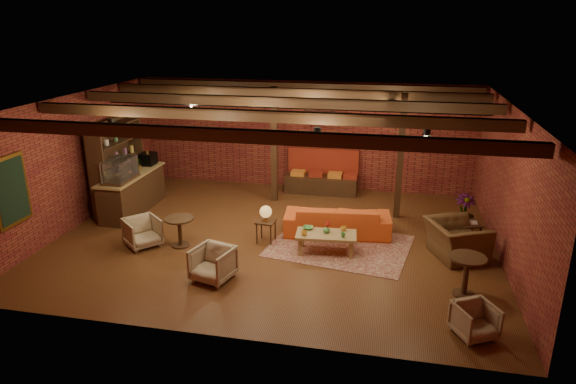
% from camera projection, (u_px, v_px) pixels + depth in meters
% --- Properties ---
extents(floor, '(10.00, 10.00, 0.00)m').
position_uv_depth(floor, '(274.00, 238.00, 12.08)').
color(floor, '#421F10').
rests_on(floor, ground).
extents(ceiling, '(10.00, 8.00, 0.02)m').
position_uv_depth(ceiling, '(273.00, 102.00, 11.05)').
color(ceiling, black).
rests_on(ceiling, wall_back).
extents(wall_back, '(10.00, 0.02, 3.20)m').
position_uv_depth(wall_back, '(305.00, 135.00, 15.27)').
color(wall_back, maroon).
rests_on(wall_back, ground).
extents(wall_front, '(10.00, 0.02, 3.20)m').
position_uv_depth(wall_front, '(214.00, 247.00, 7.86)').
color(wall_front, maroon).
rests_on(wall_front, ground).
extents(wall_left, '(0.02, 8.00, 3.20)m').
position_uv_depth(wall_left, '(75.00, 161.00, 12.53)').
color(wall_left, maroon).
rests_on(wall_left, ground).
extents(wall_right, '(0.02, 8.00, 3.20)m').
position_uv_depth(wall_right, '(509.00, 188.00, 10.60)').
color(wall_right, maroon).
rests_on(wall_right, ground).
extents(ceiling_beams, '(9.80, 6.40, 0.22)m').
position_uv_depth(ceiling_beams, '(273.00, 108.00, 11.09)').
color(ceiling_beams, '#311D10').
rests_on(ceiling_beams, ceiling).
extents(ceiling_pipe, '(9.60, 0.12, 0.12)m').
position_uv_depth(ceiling_pipe, '(288.00, 106.00, 12.64)').
color(ceiling_pipe, black).
rests_on(ceiling_pipe, ceiling).
extents(post_left, '(0.16, 0.16, 3.20)m').
position_uv_depth(post_left, '(274.00, 145.00, 14.09)').
color(post_left, '#311D10').
rests_on(post_left, ground).
extents(post_right, '(0.16, 0.16, 3.20)m').
position_uv_depth(post_right, '(400.00, 157.00, 12.88)').
color(post_right, '#311D10').
rests_on(post_right, ground).
extents(service_counter, '(0.80, 2.50, 1.60)m').
position_uv_depth(service_counter, '(132.00, 182.00, 13.54)').
color(service_counter, '#311D10').
rests_on(service_counter, ground).
extents(plant_counter, '(0.35, 0.39, 0.30)m').
position_uv_depth(plant_counter, '(137.00, 165.00, 13.57)').
color(plant_counter, '#337F33').
rests_on(plant_counter, service_counter).
extents(shelving_hutch, '(0.52, 2.00, 2.40)m').
position_uv_depth(shelving_hutch, '(118.00, 166.00, 13.58)').
color(shelving_hutch, '#311D10').
rests_on(shelving_hutch, ground).
extents(chalkboard_menu, '(0.08, 0.96, 1.46)m').
position_uv_depth(chalkboard_menu, '(11.00, 191.00, 10.39)').
color(chalkboard_menu, black).
rests_on(chalkboard_menu, wall_left).
extents(banquette, '(2.10, 0.70, 1.00)m').
position_uv_depth(banquette, '(322.00, 176.00, 15.09)').
color(banquette, maroon).
rests_on(banquette, ground).
extents(service_sign, '(0.86, 0.06, 0.30)m').
position_uv_depth(service_sign, '(321.00, 117.00, 14.08)').
color(service_sign, '#EF4617').
rests_on(service_sign, ceiling).
extents(ceiling_spotlights, '(6.40, 4.40, 0.28)m').
position_uv_depth(ceiling_spotlights, '(273.00, 118.00, 11.16)').
color(ceiling_spotlights, black).
rests_on(ceiling_spotlights, ceiling).
extents(rug, '(3.37, 2.78, 0.01)m').
position_uv_depth(rug, '(340.00, 246.00, 11.67)').
color(rug, maroon).
rests_on(rug, floor).
extents(sofa, '(2.59, 1.24, 0.73)m').
position_uv_depth(sofa, '(337.00, 220.00, 12.22)').
color(sofa, '#CC4B1C').
rests_on(sofa, floor).
extents(coffee_table, '(1.36, 0.76, 0.70)m').
position_uv_depth(coffee_table, '(326.00, 236.00, 11.24)').
color(coffee_table, olive).
rests_on(coffee_table, floor).
extents(side_table_lamp, '(0.45, 0.45, 0.88)m').
position_uv_depth(side_table_lamp, '(266.00, 215.00, 11.70)').
color(side_table_lamp, '#311D10').
rests_on(side_table_lamp, floor).
extents(round_table_left, '(0.66, 0.66, 0.69)m').
position_uv_depth(round_table_left, '(180.00, 227.00, 11.53)').
color(round_table_left, '#311D10').
rests_on(round_table_left, floor).
extents(armchair_a, '(0.97, 0.98, 0.73)m').
position_uv_depth(armchair_a, '(142.00, 231.00, 11.58)').
color(armchair_a, beige).
rests_on(armchair_a, floor).
extents(armchair_b, '(0.88, 0.85, 0.75)m').
position_uv_depth(armchair_b, '(213.00, 262.00, 10.08)').
color(armchair_b, beige).
rests_on(armchair_b, floor).
extents(armchair_right, '(1.21, 1.43, 1.07)m').
position_uv_depth(armchair_right, '(457.00, 234.00, 10.98)').
color(armchair_right, brown).
rests_on(armchair_right, floor).
extents(side_table_book, '(0.62, 0.62, 0.55)m').
position_uv_depth(side_table_book, '(469.00, 224.00, 11.61)').
color(side_table_book, '#311D10').
rests_on(side_table_book, floor).
extents(round_table_right, '(0.68, 0.68, 0.79)m').
position_uv_depth(round_table_right, '(466.00, 270.00, 9.44)').
color(round_table_right, '#311D10').
rests_on(round_table_right, floor).
extents(armchair_far, '(0.81, 0.79, 0.63)m').
position_uv_depth(armchair_far, '(475.00, 319.00, 8.29)').
color(armchair_far, beige).
rests_on(armchair_far, floor).
extents(plant_tall, '(1.76, 1.76, 2.66)m').
position_uv_depth(plant_tall, '(468.00, 177.00, 12.19)').
color(plant_tall, '#4C7F4C').
rests_on(plant_tall, floor).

